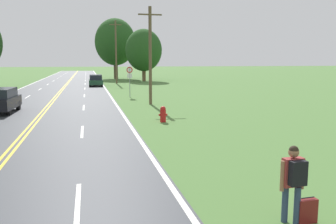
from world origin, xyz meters
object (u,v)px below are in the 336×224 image
suitcase (307,211)px  car_dark_green_hatchback_mid_near (96,80)px  hitchhiker_person (294,177)px  tree_right_cluster (144,50)px  tree_mid_treeline (115,42)px  traffic_sign (130,74)px  fire_hydrant (163,114)px  car_black_suv_approaching (0,100)px

suitcase → car_dark_green_hatchback_mid_near: 42.30m
hitchhiker_person → suitcase: hitchhiker_person is taller
suitcase → tree_right_cluster: tree_right_cluster is taller
tree_mid_treeline → car_dark_green_hatchback_mid_near: bearing=-102.4°
car_dark_green_hatchback_mid_near → suitcase: bearing=4.7°
tree_mid_treeline → hitchhiker_person: bearing=-91.2°
suitcase → traffic_sign: size_ratio=0.20×
fire_hydrant → car_black_suv_approaching: car_black_suv_approaching is taller
suitcase → tree_mid_treeline: 61.68m
car_black_suv_approaching → car_dark_green_hatchback_mid_near: bearing=-13.4°
hitchhiker_person → fire_hydrant: (-0.04, 12.74, -0.57)m
tree_right_cluster → tree_mid_treeline: bearing=113.0°
traffic_sign → tree_right_cluster: size_ratio=0.33×
fire_hydrant → tree_mid_treeline: (1.27, 48.54, 6.32)m
car_dark_green_hatchback_mid_near → hitchhiker_person: bearing=4.2°
suitcase → tree_right_cluster: size_ratio=0.07×
fire_hydrant → hitchhiker_person: bearing=-89.8°
tree_right_cluster → car_black_suv_approaching: bearing=-113.7°
car_dark_green_hatchback_mid_near → tree_right_cluster: bearing=141.3°
fire_hydrant → car_dark_green_hatchback_mid_near: 29.54m
tree_mid_treeline → car_dark_green_hatchback_mid_near: 20.50m
hitchhiker_person → tree_right_cluster: tree_right_cluster is taller
hitchhiker_person → car_black_suv_approaching: 20.87m
tree_right_cluster → hitchhiker_person: bearing=-95.6°
fire_hydrant → tree_mid_treeline: 48.97m
suitcase → tree_right_cluster: bearing=-8.3°
car_black_suv_approaching → car_dark_green_hatchback_mid_near: size_ratio=0.96×
suitcase → tree_right_cluster: (4.79, 52.18, 4.79)m
hitchhiker_person → suitcase: bearing=-100.2°
traffic_sign → suitcase: bearing=-88.8°
tree_mid_treeline → car_black_suv_approaching: size_ratio=2.75×
tree_mid_treeline → car_dark_green_hatchback_mid_near: tree_mid_treeline is taller
traffic_sign → hitchhiker_person: bearing=-89.5°
traffic_sign → tree_right_cluster: 26.15m
fire_hydrant → traffic_sign: (-0.18, 13.97, 1.69)m
car_black_suv_approaching → tree_right_cluster: bearing=-21.3°
hitchhiker_person → traffic_sign: bearing=-2.5°
hitchhiker_person → tree_right_cluster: 52.55m
tree_right_cluster → car_black_suv_approaching: (-14.78, -33.65, -4.20)m
hitchhiker_person → fire_hydrant: bearing=-2.8°
tree_mid_treeline → tree_right_cluster: 10.08m
tree_right_cluster → suitcase: bearing=-95.2°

